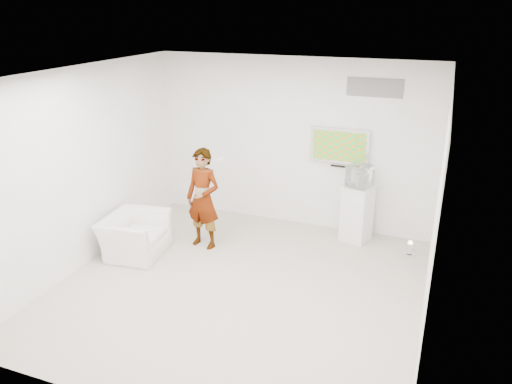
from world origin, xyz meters
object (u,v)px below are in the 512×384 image
(person, at_px, (203,199))
(armchair, at_px, (135,235))
(tv, at_px, (340,146))
(floor_uplight, at_px, (410,249))
(pedestal, at_px, (357,213))

(person, height_order, armchair, person)
(tv, xyz_separation_m, floor_uplight, (1.35, -0.62, -1.42))
(person, xyz_separation_m, floor_uplight, (3.25, 0.81, -0.71))
(person, bearing_deg, armchair, -134.99)
(tv, xyz_separation_m, person, (-1.90, -1.43, -0.71))
(armchair, bearing_deg, floor_uplight, -76.12)
(tv, height_order, person, tv)
(person, xyz_separation_m, armchair, (-0.91, -0.67, -0.51))
(person, bearing_deg, pedestal, 34.73)
(pedestal, distance_m, floor_uplight, 1.04)
(tv, bearing_deg, person, -143.12)
(person, distance_m, pedestal, 2.61)
(armchair, relative_size, pedestal, 1.04)
(tv, relative_size, floor_uplight, 3.77)
(person, bearing_deg, tv, 45.63)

